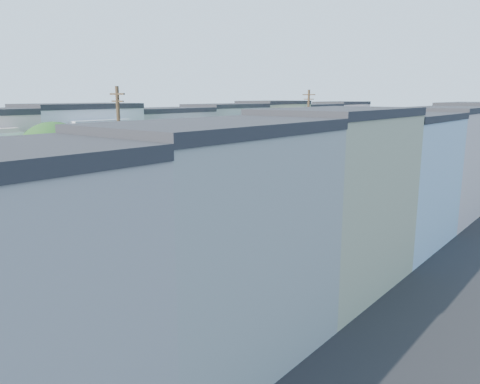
% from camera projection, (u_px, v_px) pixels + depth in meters
% --- Properties ---
extents(ground, '(160.00, 160.00, 0.00)m').
position_uv_depth(ground, '(160.00, 249.00, 29.41)').
color(ground, black).
rests_on(ground, ground).
extents(road_slab, '(12.00, 70.00, 0.02)m').
position_uv_depth(road_slab, '(291.00, 206.00, 40.80)').
color(road_slab, black).
rests_on(road_slab, ground).
extents(curb_left, '(0.30, 70.00, 0.15)m').
position_uv_depth(curb_left, '(237.00, 196.00, 44.53)').
color(curb_left, gray).
rests_on(curb_left, ground).
extents(curb_right, '(0.30, 70.00, 0.15)m').
position_uv_depth(curb_right, '(355.00, 217.00, 37.04)').
color(curb_right, gray).
rests_on(curb_right, ground).
extents(sidewalk_left, '(2.60, 70.00, 0.15)m').
position_uv_depth(sidewalk_left, '(227.00, 195.00, 45.33)').
color(sidewalk_left, gray).
rests_on(sidewalk_left, ground).
extents(sidewalk_right, '(2.60, 70.00, 0.15)m').
position_uv_depth(sidewalk_right, '(371.00, 219.00, 36.24)').
color(sidewalk_right, gray).
rests_on(sidewalk_right, ground).
extents(centerline, '(0.12, 70.00, 0.01)m').
position_uv_depth(centerline, '(291.00, 206.00, 40.80)').
color(centerline, gold).
rests_on(centerline, ground).
extents(townhouse_row_left, '(5.00, 70.00, 8.50)m').
position_uv_depth(townhouse_row_left, '(199.00, 190.00, 47.70)').
color(townhouse_row_left, '#A7C8DB').
rests_on(townhouse_row_left, ground).
extents(townhouse_row_right, '(5.00, 70.00, 8.50)m').
position_uv_depth(townhouse_row_right, '(420.00, 229.00, 33.90)').
color(townhouse_row_right, '#A7C8DB').
rests_on(townhouse_row_right, ground).
extents(tree_b, '(4.70, 4.70, 7.90)m').
position_uv_depth(tree_b, '(54.00, 159.00, 29.82)').
color(tree_b, black).
rests_on(tree_b, ground).
extents(tree_c, '(4.70, 4.70, 7.55)m').
position_uv_depth(tree_c, '(166.00, 151.00, 37.14)').
color(tree_c, black).
rests_on(tree_c, ground).
extents(tree_d, '(4.70, 4.70, 7.94)m').
position_uv_depth(tree_d, '(257.00, 136.00, 46.18)').
color(tree_d, black).
rests_on(tree_d, ground).
extents(tree_e, '(4.70, 4.70, 7.21)m').
position_uv_depth(tree_e, '(325.00, 135.00, 56.62)').
color(tree_e, black).
rests_on(tree_e, ground).
extents(tree_far_r, '(3.10, 3.10, 5.63)m').
position_uv_depth(tree_far_r, '(435.00, 150.00, 48.11)').
color(tree_far_r, black).
rests_on(tree_far_r, ground).
extents(utility_pole_near, '(1.60, 0.26, 10.00)m').
position_uv_depth(utility_pole_near, '(120.00, 157.00, 33.78)').
color(utility_pole_near, '#42301E').
rests_on(utility_pole_near, ground).
extents(utility_pole_far, '(1.60, 0.26, 10.00)m').
position_uv_depth(utility_pole_far, '(308.00, 134.00, 53.53)').
color(utility_pole_far, '#42301E').
rests_on(utility_pole_far, ground).
extents(fedex_truck, '(2.24, 5.81, 2.79)m').
position_uv_depth(fedex_truck, '(303.00, 195.00, 37.89)').
color(fedex_truck, silver).
rests_on(fedex_truck, ground).
extents(lead_sedan, '(3.28, 5.75, 1.51)m').
position_uv_depth(lead_sedan, '(357.00, 187.00, 45.67)').
color(lead_sedan, black).
rests_on(lead_sedan, ground).
extents(parked_left_c, '(1.98, 4.67, 1.49)m').
position_uv_depth(parked_left_c, '(139.00, 218.00, 34.08)').
color(parked_left_c, '#B8B8B8').
rests_on(parked_left_c, ground).
extents(parked_left_d, '(1.98, 4.59, 1.49)m').
position_uv_depth(parked_left_d, '(211.00, 200.00, 39.91)').
color(parked_left_d, black).
rests_on(parked_left_d, ground).
extents(parked_right_a, '(2.06, 4.61, 1.45)m').
position_uv_depth(parked_right_a, '(129.00, 289.00, 21.53)').
color(parked_right_a, '#323233').
rests_on(parked_right_a, ground).
extents(parked_right_b, '(2.21, 4.87, 1.44)m').
position_uv_depth(parked_right_b, '(206.00, 260.00, 25.46)').
color(parked_right_b, white).
rests_on(parked_right_b, ground).
extents(parked_right_c, '(2.45, 4.57, 1.22)m').
position_uv_depth(parked_right_c, '(356.00, 202.00, 39.62)').
color(parked_right_c, black).
rests_on(parked_right_c, ground).
extents(parked_right_d, '(1.59, 4.12, 1.33)m').
position_uv_depth(parked_right_d, '(401.00, 185.00, 47.30)').
color(parked_right_d, '#0C1039').
rests_on(parked_right_d, ground).
extents(motorcycle, '(0.31, 2.26, 0.90)m').
position_uv_depth(motorcycle, '(49.00, 331.00, 18.21)').
color(motorcycle, black).
rests_on(motorcycle, ground).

